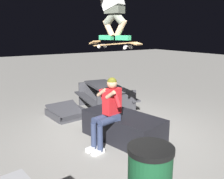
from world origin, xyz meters
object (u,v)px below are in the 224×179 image
Objects in this scene: picnic_table_back at (105,94)px; skater_airborne at (112,3)px; person_sitting_on_ledge at (108,109)px; ledge_box_main at (123,127)px; kicker_ramp at (67,114)px; skateboard at (114,44)px.

skater_airborne is at bearing 151.01° from picnic_table_back.
person_sitting_on_ledge is 1.92m from skater_airborne.
picnic_table_back reaches higher than ledge_box_main.
person_sitting_on_ledge reaches higher than picnic_table_back.
person_sitting_on_ledge is at bearing 178.66° from kicker_ramp.
ledge_box_main is 2.47m from skater_airborne.
skater_airborne is at bearing 20.06° from skateboard.
person_sitting_on_ledge reaches higher than kicker_ramp.
skateboard is at bearing -159.94° from skater_airborne.
picnic_table_back is at bearing -27.98° from skateboard.
skateboard is at bearing -168.79° from person_sitting_on_ledge.
ledge_box_main is at bearing -54.74° from skateboard.
person_sitting_on_ledge is 2.32m from picnic_table_back.
ledge_box_main is 2.01m from picnic_table_back.
picnic_table_back is (-0.14, -1.13, 0.44)m from kicker_ramp.
person_sitting_on_ledge is at bearing 11.21° from skateboard.
skater_airborne is 3.45m from kicker_ramp.
person_sitting_on_ledge is 1.23× the size of skater_airborne.
picnic_table_back is (1.86, -0.73, 0.23)m from ledge_box_main.
kicker_ramp is at bearing -1.34° from person_sitting_on_ledge.
skater_airborne is at bearing -173.04° from person_sitting_on_ledge.
ledge_box_main is 1.57× the size of skater_airborne.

